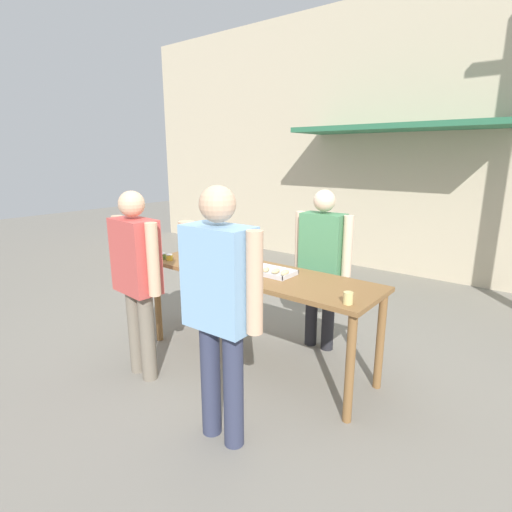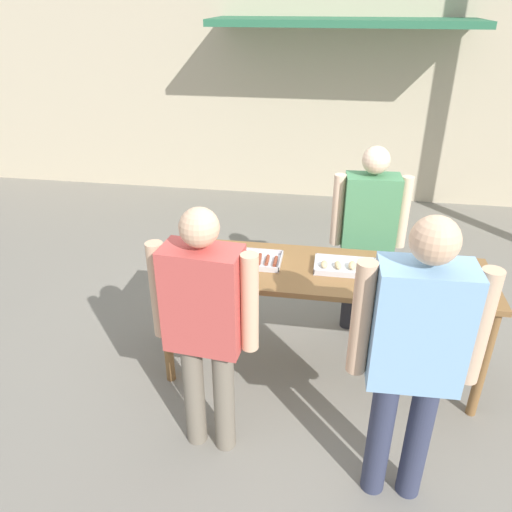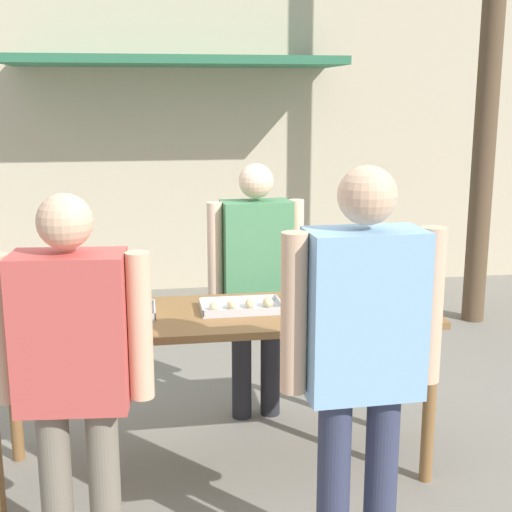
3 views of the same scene
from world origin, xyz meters
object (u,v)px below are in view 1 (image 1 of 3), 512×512
person_server_behind_table (322,257)px  beer_cup (348,298)px  person_customer_holding_hotdog (137,271)px  food_tray_sausages (220,261)px  condiment_jar_ketchup (169,257)px  condiment_jar_mustard (163,256)px  food_tray_buns (272,272)px  person_customer_with_cup (220,298)px

person_server_behind_table → beer_cup: bearing=-55.1°
beer_cup → person_customer_holding_hotdog: 1.83m
food_tray_sausages → person_server_behind_table: (0.84, 0.63, 0.05)m
condiment_jar_ketchup → person_customer_holding_hotdog: person_customer_holding_hotdog is taller
food_tray_sausages → condiment_jar_mustard: 0.62m
food_tray_buns → person_customer_with_cup: (0.34, -1.06, 0.13)m
beer_cup → condiment_jar_mustard: bearing=-179.9°
condiment_jar_mustard → person_customer_with_cup: size_ratio=0.04×
condiment_jar_ketchup → person_customer_holding_hotdog: bearing=-64.0°
condiment_jar_mustard → beer_cup: beer_cup is taller
food_tray_buns → person_customer_holding_hotdog: bearing=-133.1°
condiment_jar_ketchup → person_customer_holding_hotdog: size_ratio=0.04×
condiment_jar_mustard → condiment_jar_ketchup: 0.10m
food_tray_buns → beer_cup: beer_cup is taller
beer_cup → person_customer_with_cup: bearing=-125.5°
person_customer_holding_hotdog → person_customer_with_cup: (1.17, -0.18, 0.07)m
food_tray_buns → person_customer_with_cup: person_customer_with_cup is taller
beer_cup → person_customer_holding_hotdog: bearing=-160.8°
beer_cup → food_tray_sausages: bearing=169.9°
person_server_behind_table → person_customer_holding_hotdog: (-1.00, -1.51, 0.02)m
beer_cup → person_customer_holding_hotdog: person_customer_holding_hotdog is taller
condiment_jar_ketchup → person_customer_holding_hotdog: 0.68m
food_tray_buns → person_server_behind_table: 0.65m
condiment_jar_mustard → beer_cup: size_ratio=0.73×
food_tray_sausages → person_customer_with_cup: size_ratio=0.21×
condiment_jar_mustard → person_server_behind_table: 1.67m
beer_cup → person_customer_holding_hotdog: (-1.73, -0.60, 0.03)m
food_tray_sausages → condiment_jar_ketchup: condiment_jar_ketchup is taller
condiment_jar_ketchup → person_customer_with_cup: 1.67m
food_tray_buns → person_customer_with_cup: size_ratio=0.24×
person_server_behind_table → condiment_jar_mustard: bearing=-150.6°
condiment_jar_mustard → person_customer_with_cup: bearing=-26.4°
food_tray_sausages → beer_cup: size_ratio=4.09×
condiment_jar_ketchup → person_customer_with_cup: bearing=-28.3°
food_tray_sausages → person_customer_with_cup: bearing=-46.4°
condiment_jar_mustard → person_customer_with_cup: 1.75m
food_tray_sausages → food_tray_buns: food_tray_buns is taller
person_server_behind_table → person_customer_with_cup: size_ratio=0.92×
person_server_behind_table → person_customer_with_cup: person_customer_with_cup is taller
condiment_jar_mustard → person_customer_holding_hotdog: (0.39, -0.60, 0.05)m
condiment_jar_ketchup → person_server_behind_table: 1.58m
condiment_jar_mustard → food_tray_sausages: bearing=26.7°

